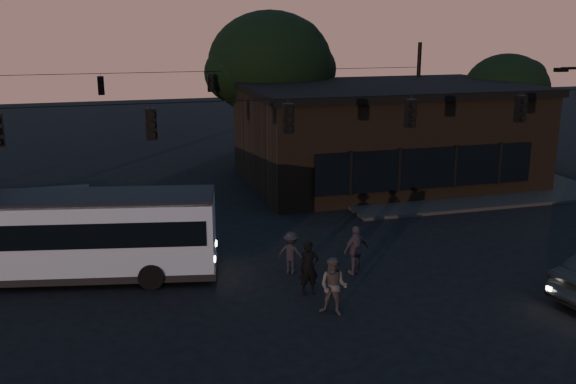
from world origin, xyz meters
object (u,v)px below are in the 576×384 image
object	(u,v)px
building	(384,133)
pedestrian_d	(291,253)
pedestrian_a	(309,268)
pedestrian_c	(356,250)
pedestrian_b	(334,286)
bus	(61,233)

from	to	relation	value
building	pedestrian_d	xyz separation A→B (m)	(-8.88, -11.97, -1.94)
pedestrian_a	building	bearing A→B (deg)	59.54
building	pedestrian_c	world-z (taller)	building
building	pedestrian_c	xyz separation A→B (m)	(-6.70, -12.65, -1.82)
building	pedestrian_d	distance (m)	15.03
building	pedestrian_d	size ratio (longest dim) A/B	9.99
pedestrian_b	pedestrian_c	bearing A→B (deg)	93.91
pedestrian_c	pedestrian_a	bearing A→B (deg)	14.38
pedestrian_c	bus	bearing A→B (deg)	-29.22
building	pedestrian_a	xyz separation A→B (m)	(-8.84, -13.90, -1.80)
pedestrian_a	pedestrian_d	bearing A→B (deg)	93.22
pedestrian_a	pedestrian_d	size ratio (longest dim) A/B	1.18
pedestrian_a	pedestrian_b	size ratio (longest dim) A/B	1.00
pedestrian_b	pedestrian_d	xyz separation A→B (m)	(-0.30, 3.56, -0.14)
pedestrian_c	pedestrian_d	distance (m)	2.29
pedestrian_b	pedestrian_d	distance (m)	3.58
building	pedestrian_b	bearing A→B (deg)	-118.91
building	bus	bearing A→B (deg)	-148.32
pedestrian_c	pedestrian_d	size ratio (longest dim) A/B	1.15
bus	pedestrian_b	distance (m)	9.65
pedestrian_a	pedestrian_b	distance (m)	1.66
building	pedestrian_c	size ratio (longest dim) A/B	8.69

